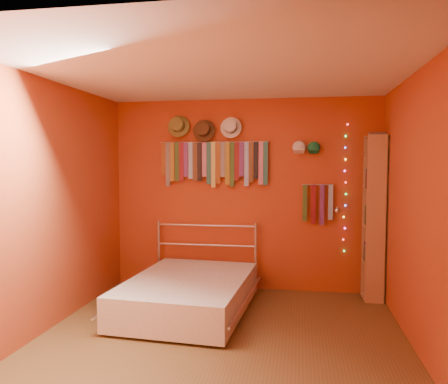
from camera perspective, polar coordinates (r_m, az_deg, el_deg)
The scene contains 16 objects.
ground at distance 4.35m, azimuth -0.46°, elevation -18.77°, with size 3.50×3.50×0.00m, color brown.
back_wall at distance 5.76m, azimuth 2.63°, elevation -0.36°, with size 3.50×0.02×2.50m, color maroon.
right_wall at distance 4.11m, azimuth 24.34°, elevation -2.41°, with size 0.02×3.50×2.50m, color maroon.
left_wall at distance 4.68m, azimuth -22.08°, elevation -1.62°, with size 0.02×3.50×2.50m, color maroon.
ceiling at distance 4.10m, azimuth -0.48°, elevation 15.48°, with size 3.50×3.50×0.02m, color white.
tie_rack at distance 5.74m, azimuth -1.32°, elevation 4.05°, with size 1.45×0.03×0.60m.
small_tie_rack at distance 5.67m, azimuth 12.12°, elevation -1.31°, with size 0.40×0.03×0.52m.
fedora_olive at distance 5.85m, azimuth -6.05°, elevation 8.64°, with size 0.30×0.16×0.29m.
fedora_brown at distance 5.76m, azimuth -2.70°, elevation 8.12°, with size 0.30×0.16×0.29m.
fedora_white at distance 5.69m, azimuth 0.86°, elevation 8.52°, with size 0.28×0.15×0.27m.
cap_white at distance 5.65m, azimuth 9.79°, elevation 5.75°, with size 0.17×0.22×0.17m.
cap_green at distance 5.65m, azimuth 11.66°, elevation 5.68°, with size 0.17×0.21×0.17m.
fairy_lights at distance 5.70m, azimuth 15.54°, elevation 0.47°, with size 0.05×0.02×1.62m.
reading_lamp at distance 5.53m, azimuth 14.53°, elevation -2.32°, with size 0.07×0.28×0.08m.
bookshelf at distance 5.60m, azimuth 19.43°, elevation -3.09°, with size 0.25×0.34×2.00m.
bed at distance 5.04m, azimuth -4.62°, elevation -13.05°, with size 1.46×1.89×0.89m.
Camera 1 is at (0.72, -3.95, 1.67)m, focal length 35.00 mm.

